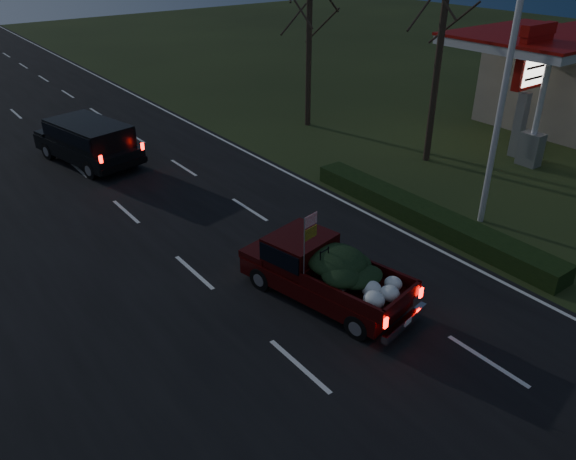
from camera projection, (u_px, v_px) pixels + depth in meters
ground at (299, 366)px, 12.90m from camera, size 120.00×120.00×0.00m
road_asphalt at (299, 366)px, 12.89m from camera, size 14.00×120.00×0.02m
hedge_row at (426, 216)px, 19.01m from camera, size 1.00×10.00×0.60m
light_pole at (510, 58)px, 16.75m from camera, size 0.50×0.90×9.16m
gas_price_pylon at (531, 69)px, 23.12m from camera, size 2.00×0.41×5.57m
gas_canopy at (539, 46)px, 24.61m from camera, size 7.10×6.10×4.88m
bare_tree_mid at (445, 4)px, 21.45m from camera, size 3.60×3.60×8.50m
bare_tree_far at (309, 17)px, 26.37m from camera, size 3.60×3.60×7.00m
pickup_truck at (324, 269)px, 14.87m from camera, size 2.68×4.94×2.45m
lead_suv at (89, 138)px, 23.55m from camera, size 3.17×5.48×1.48m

